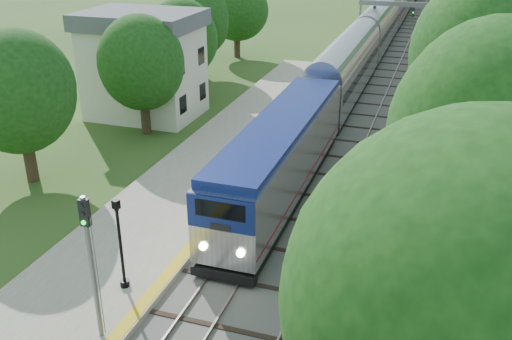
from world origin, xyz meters
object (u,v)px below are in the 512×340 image
(signal_platform, at_px, (90,254))
(signal_farside, at_px, (407,126))
(station_building, at_px, (144,64))
(signal_gantry, at_px, (398,15))
(lamppost_far, at_px, (121,249))
(train, at_px, (377,32))

(signal_platform, distance_m, signal_farside, 19.66)
(station_building, xyz_separation_m, signal_gantry, (16.47, 24.99, 0.73))
(station_building, height_order, lamppost_far, station_building)
(lamppost_far, relative_size, signal_platform, 0.70)
(station_building, height_order, signal_farside, station_building)
(train, bearing_deg, signal_farside, -80.13)
(lamppost_far, distance_m, signal_platform, 3.47)
(signal_platform, relative_size, signal_farside, 0.99)
(signal_platform, bearing_deg, signal_gantry, 83.75)
(signal_gantry, height_order, lamppost_far, signal_gantry)
(station_building, bearing_deg, lamppost_far, -63.88)
(train, bearing_deg, signal_gantry, -58.27)
(station_building, height_order, train, station_building)
(signal_platform, bearing_deg, lamppost_far, 104.11)
(signal_gantry, relative_size, lamppost_far, 2.10)
(station_building, distance_m, train, 32.24)
(station_building, height_order, signal_gantry, station_building)
(signal_platform, xyz_separation_m, signal_farside, (9.10, 17.43, -0.26))
(lamppost_far, height_order, signal_platform, signal_platform)
(train, bearing_deg, signal_platform, -93.13)
(station_building, xyz_separation_m, signal_platform, (11.10, -24.06, -0.22))
(train, relative_size, signal_platform, 17.39)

